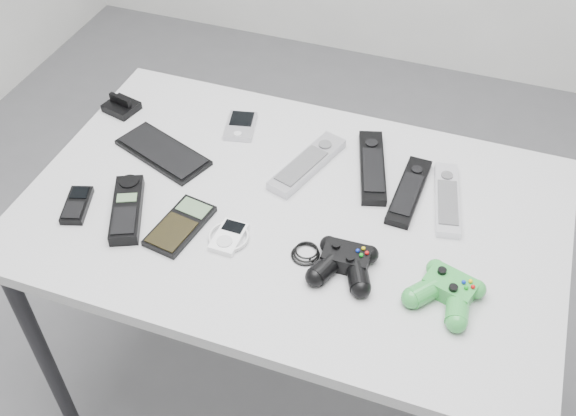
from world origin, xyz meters
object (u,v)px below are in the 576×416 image
(remote_black_a, at_px, (372,166))
(controller_green, at_px, (447,290))
(desk, at_px, (292,229))
(pda, at_px, (241,126))
(remote_black_b, at_px, (409,191))
(calculator, at_px, (180,225))
(pda_keyboard, at_px, (163,152))
(remote_silver_b, at_px, (447,198))
(mp3_player, at_px, (229,237))
(controller_black, at_px, (345,262))
(mobile_phone, at_px, (77,205))
(cordless_handset, at_px, (127,209))
(remote_silver_a, at_px, (307,163))

(remote_black_a, relative_size, controller_green, 1.69)
(desk, distance_m, pda, 0.30)
(remote_black_b, height_order, calculator, remote_black_b)
(pda_keyboard, xyz_separation_m, remote_silver_b, (0.63, 0.06, 0.00))
(controller_green, bearing_deg, mp3_player, -163.32)
(calculator, height_order, controller_black, controller_black)
(remote_black_a, relative_size, calculator, 1.49)
(remote_black_b, bearing_deg, pda, 170.25)
(pda_keyboard, distance_m, mp3_player, 0.31)
(pda, relative_size, remote_black_a, 0.44)
(calculator, bearing_deg, remote_silver_b, 36.39)
(mp3_player, distance_m, controller_green, 0.43)
(desk, distance_m, controller_black, 0.21)
(remote_black_b, xyz_separation_m, mobile_phone, (-0.64, -0.27, -0.00))
(desk, bearing_deg, controller_black, -39.65)
(controller_green, bearing_deg, cordless_handset, -162.96)
(mobile_phone, height_order, cordless_handset, cordless_handset)
(desk, distance_m, controller_green, 0.37)
(remote_silver_a, xyz_separation_m, mobile_phone, (-0.41, -0.28, -0.00))
(controller_black, bearing_deg, calculator, 179.59)
(pda_keyboard, xyz_separation_m, controller_green, (0.67, -0.19, 0.01))
(cordless_handset, xyz_separation_m, calculator, (0.12, -0.00, -0.01))
(remote_black_b, bearing_deg, desk, -148.71)
(cordless_handset, bearing_deg, pda, 47.72)
(desk, xyz_separation_m, cordless_handset, (-0.31, -0.13, 0.08))
(calculator, distance_m, controller_black, 0.34)
(remote_black_a, bearing_deg, cordless_handset, -162.27)
(controller_green, bearing_deg, calculator, -162.83)
(remote_black_a, bearing_deg, controller_black, -102.43)
(pda_keyboard, distance_m, remote_black_b, 0.55)
(pda, xyz_separation_m, remote_black_b, (0.42, -0.09, 0.00))
(remote_black_a, bearing_deg, remote_silver_b, -31.46)
(desk, bearing_deg, calculator, -146.08)
(pda, height_order, remote_silver_b, remote_silver_b)
(pda_keyboard, bearing_deg, controller_green, 4.90)
(desk, xyz_separation_m, remote_black_b, (0.22, 0.12, 0.07))
(desk, xyz_separation_m, pda, (-0.20, 0.21, 0.07))
(desk, relative_size, cordless_handset, 6.12)
(remote_black_a, height_order, controller_green, controller_green)
(pda, height_order, mobile_phone, mobile_phone)
(calculator, distance_m, controller_green, 0.53)
(calculator, relative_size, controller_green, 1.13)
(remote_silver_a, bearing_deg, controller_green, -18.28)
(remote_silver_a, xyz_separation_m, remote_black_a, (0.14, 0.04, -0.00))
(remote_silver_a, relative_size, mobile_phone, 2.16)
(desk, distance_m, remote_black_a, 0.22)
(calculator, xyz_separation_m, controller_green, (0.53, 0.00, 0.01))
(desk, relative_size, remote_black_b, 5.31)
(cordless_handset, bearing_deg, calculator, -24.57)
(pda_keyboard, bearing_deg, remote_black_b, 26.63)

